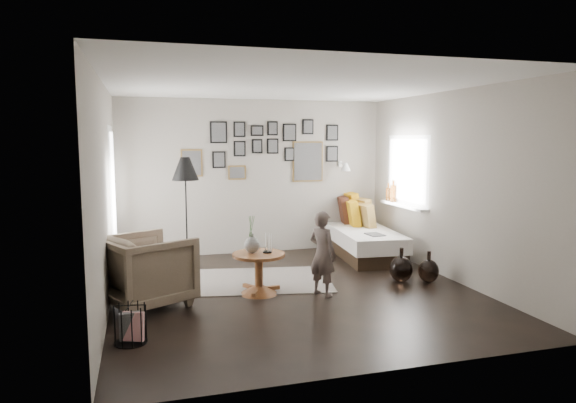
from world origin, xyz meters
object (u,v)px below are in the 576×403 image
object	(u,v)px
floor_lamp	(185,173)
demijohn_large	(401,269)
armchair	(147,270)
child	(322,254)
vase	(252,242)
daybed	(361,236)
magazine_basket	(130,324)
pedestal_table	(259,275)
demijohn_small	(429,271)

from	to	relation	value
floor_lamp	demijohn_large	size ratio (longest dim) A/B	3.54
armchair	child	size ratio (longest dim) A/B	0.87
vase	daybed	distance (m)	2.78
daybed	child	world-z (taller)	child
demijohn_large	armchair	bearing A→B (deg)	-178.89
floor_lamp	magazine_basket	bearing A→B (deg)	-106.21
pedestal_table	armchair	xyz separation A→B (m)	(-1.36, -0.09, 0.18)
pedestal_table	magazine_basket	distance (m)	1.95
magazine_basket	demijohn_small	world-z (taller)	demijohn_small
daybed	child	size ratio (longest dim) A/B	1.99
daybed	child	xyz separation A→B (m)	(-1.39, -1.95, 0.22)
pedestal_table	child	world-z (taller)	child
pedestal_table	vase	size ratio (longest dim) A/B	1.40
magazine_basket	demijohn_small	size ratio (longest dim) A/B	0.86
pedestal_table	floor_lamp	world-z (taller)	floor_lamp
pedestal_table	armchair	size ratio (longest dim) A/B	0.71
armchair	demijohn_large	world-z (taller)	armchair
vase	magazine_basket	world-z (taller)	vase
armchair	magazine_basket	world-z (taller)	armchair
demijohn_large	vase	bearing A→B (deg)	178.62
daybed	floor_lamp	xyz separation A→B (m)	(-2.89, -0.22, 1.13)
pedestal_table	demijohn_small	bearing A→B (deg)	-3.68
armchair	demijohn_large	bearing A→B (deg)	-115.69
armchair	child	xyz separation A→B (m)	(2.10, -0.20, 0.11)
magazine_basket	floor_lamp	bearing A→B (deg)	73.79
floor_lamp	demijohn_small	bearing A→B (deg)	-27.15
floor_lamp	child	size ratio (longest dim) A/B	1.58
demijohn_small	vase	bearing A→B (deg)	175.97
vase	demijohn_large	xyz separation A→B (m)	(2.06, -0.05, -0.48)
magazine_basket	demijohn_large	size ratio (longest dim) A/B	0.78
armchair	magazine_basket	xyz separation A→B (m)	(-0.18, -1.11, -0.24)
vase	armchair	xyz separation A→B (m)	(-1.28, -0.11, -0.24)
pedestal_table	demijohn_small	xyz separation A→B (m)	(2.33, -0.15, -0.08)
vase	demijohn_small	size ratio (longest dim) A/B	1.09
armchair	floor_lamp	size ratio (longest dim) A/B	0.55
vase	demijohn_small	distance (m)	2.47
child	demijohn_small	bearing A→B (deg)	-115.85
daybed	armchair	distance (m)	3.90
armchair	demijohn_small	xyz separation A→B (m)	(3.68, -0.06, -0.26)
magazine_basket	child	bearing A→B (deg)	21.85
floor_lamp	child	bearing A→B (deg)	-48.98
armchair	child	distance (m)	2.11
child	vase	bearing A→B (deg)	38.04
demijohn_large	pedestal_table	bearing A→B (deg)	179.14
armchair	vase	bearing A→B (deg)	-111.68
daybed	vase	bearing A→B (deg)	-138.14
armchair	child	bearing A→B (deg)	-122.24
magazine_basket	demijohn_large	world-z (taller)	demijohn_large
vase	child	bearing A→B (deg)	-20.91
vase	demijohn_small	bearing A→B (deg)	-4.03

